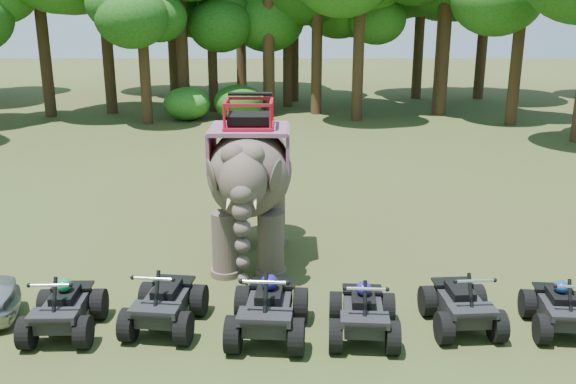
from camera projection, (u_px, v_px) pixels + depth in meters
name	position (u px, v px, depth m)	size (l,w,h in m)	color
ground	(288.00, 297.00, 13.15)	(110.00, 110.00, 0.00)	#47381E
elephant	(250.00, 180.00, 14.59)	(2.00, 4.55, 3.82)	#4A3D36
atv_0	(63.00, 302.00, 11.60)	(1.21, 1.66, 1.23)	black
atv_1	(164.00, 296.00, 11.79)	(1.25, 1.72, 1.27)	black
atv_2	(268.00, 301.00, 11.47)	(1.36, 1.86, 1.38)	black
atv_3	(363.00, 305.00, 11.46)	(1.22, 1.67, 1.24)	black
atv_4	(462.00, 297.00, 11.79)	(1.20, 1.65, 1.22)	black
atv_5	(562.00, 302.00, 11.69)	(1.13, 1.55, 1.15)	black
tree_0	(288.00, 41.00, 35.39)	(5.13, 5.13, 7.33)	#195114
tree_1	(359.00, 36.00, 31.10)	(5.80, 5.80, 8.29)	#195114
tree_2	(443.00, 20.00, 32.67)	(6.76, 6.76, 9.65)	#195114
tree_3	(519.00, 35.00, 30.01)	(5.92, 5.92, 8.46)	#195114
tree_30	(41.00, 23.00, 32.05)	(6.60, 6.60, 9.43)	#195114
tree_31	(143.00, 49.00, 30.41)	(5.03, 5.03, 7.18)	#195114
tree_32	(212.00, 46.00, 34.02)	(4.86, 4.86, 6.94)	#195114
tree_34	(317.00, 29.00, 32.91)	(6.16, 6.16, 8.80)	#195114
tree_35	(446.00, 16.00, 32.40)	(7.07, 7.07, 10.10)	#195114
tree_36	(141.00, 16.00, 38.76)	(6.84, 6.84, 9.78)	#195114
tree_37	(105.00, 22.00, 33.03)	(6.65, 6.65, 9.49)	#195114
tree_38	(240.00, 7.00, 39.76)	(7.57, 7.57, 10.82)	#195114
tree_39	(420.00, 15.00, 38.16)	(6.89, 6.89, 9.84)	#195114
tree_40	(181.00, 17.00, 32.32)	(6.98, 6.98, 9.97)	#195114
tree_41	(268.00, 12.00, 32.63)	(7.30, 7.30, 10.43)	#195114
tree_42	(294.00, 30.00, 37.26)	(5.77, 5.77, 8.24)	#195114
tree_43	(358.00, 42.00, 34.83)	(5.09, 5.09, 7.28)	#195114
tree_44	(171.00, 31.00, 39.86)	(5.50, 5.50, 7.86)	#195114
tree_47	(485.00, 9.00, 37.89)	(7.39, 7.39, 10.55)	#195114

